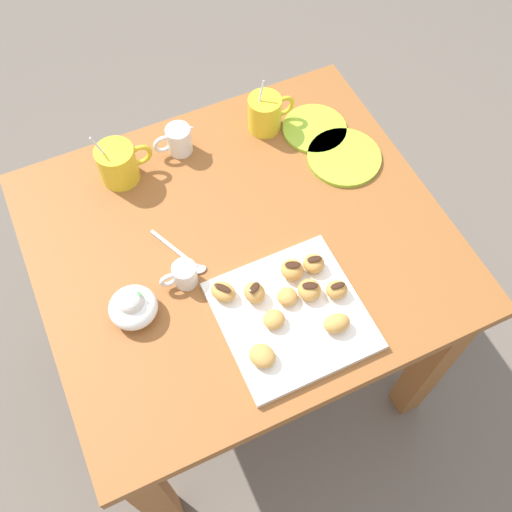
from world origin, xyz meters
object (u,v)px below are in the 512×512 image
object	(u,v)px
beignet_3	(274,319)
chocolate_sauce_pitcher	(184,274)
ice_cream_bowl	(133,306)
beignet_4	(223,292)
saucer_lime_right	(314,129)
coffee_mug_yellow_left	(118,163)
beignet_5	(292,270)
saucer_lime_left	(344,157)
beignet_9	(309,290)
dining_table	(242,270)
pastry_plate_square	(291,315)
beignet_0	(254,293)
beignet_6	(314,264)
beignet_7	(337,323)
beignet_1	(337,290)
beignet_8	(287,297)
beignet_2	(262,356)
cream_pitcher_white	(178,139)
coffee_mug_yellow_right	(266,112)

from	to	relation	value
beignet_3	chocolate_sauce_pitcher	bearing A→B (deg)	126.07
ice_cream_bowl	beignet_4	size ratio (longest dim) A/B	1.85
saucer_lime_right	chocolate_sauce_pitcher	bearing A→B (deg)	-149.64
coffee_mug_yellow_left	beignet_5	distance (m)	0.48
saucer_lime_left	beignet_4	bearing A→B (deg)	-151.43
beignet_9	coffee_mug_yellow_left	bearing A→B (deg)	118.44
dining_table	pastry_plate_square	bearing A→B (deg)	-85.82
beignet_0	beignet_5	distance (m)	0.10
beignet_6	beignet_7	world-z (taller)	beignet_7
beignet_0	beignet_1	world-z (taller)	beignet_0
beignet_8	beignet_9	size ratio (longest dim) A/B	0.87
beignet_7	beignet_1	bearing A→B (deg)	61.15
pastry_plate_square	beignet_5	size ratio (longest dim) A/B	5.80
beignet_5	beignet_7	size ratio (longest dim) A/B	0.90
coffee_mug_yellow_left	beignet_3	size ratio (longest dim) A/B	3.22
beignet_2	beignet_7	world-z (taller)	beignet_7
cream_pitcher_white	beignet_7	size ratio (longest dim) A/B	1.91
cream_pitcher_white	beignet_7	distance (m)	0.59
dining_table	ice_cream_bowl	xyz separation A→B (m)	(-0.27, -0.07, 0.18)
dining_table	pastry_plate_square	world-z (taller)	pastry_plate_square
beignet_0	beignet_3	distance (m)	0.07
saucer_lime_right	beignet_7	bearing A→B (deg)	-113.21
cream_pitcher_white	beignet_7	xyz separation A→B (m)	(0.12, -0.58, -0.01)
cream_pitcher_white	beignet_0	size ratio (longest dim) A/B	2.24
cream_pitcher_white	beignet_5	size ratio (longest dim) A/B	2.12
ice_cream_bowl	beignet_8	xyz separation A→B (m)	(0.29, -0.11, -0.00)
ice_cream_bowl	beignet_6	distance (m)	0.38
coffee_mug_yellow_left	beignet_9	distance (m)	0.53
beignet_0	beignet_6	world-z (taller)	beignet_0
pastry_plate_square	ice_cream_bowl	distance (m)	0.32
chocolate_sauce_pitcher	beignet_2	world-z (taller)	chocolate_sauce_pitcher
beignet_2	beignet_0	bearing A→B (deg)	71.63
beignet_4	beignet_9	size ratio (longest dim) A/B	1.12
chocolate_sauce_pitcher	saucer_lime_left	size ratio (longest dim) A/B	0.52
beignet_5	beignet_2	bearing A→B (deg)	-133.40
beignet_9	saucer_lime_left	bearing A→B (deg)	49.77
coffee_mug_yellow_right	beignet_5	size ratio (longest dim) A/B	2.89
beignet_7	coffee_mug_yellow_left	bearing A→B (deg)	115.72
beignet_4	beignet_9	world-z (taller)	beignet_9
saucer_lime_right	beignet_3	distance (m)	0.54
pastry_plate_square	coffee_mug_yellow_left	bearing A→B (deg)	112.11
coffee_mug_yellow_right	beignet_4	bearing A→B (deg)	-125.53
saucer_lime_left	beignet_7	xyz separation A→B (m)	(-0.24, -0.39, 0.03)
dining_table	chocolate_sauce_pitcher	xyz separation A→B (m)	(-0.15, -0.05, 0.17)
beignet_0	beignet_7	bearing A→B (deg)	-47.18
beignet_1	beignet_3	distance (m)	0.15
beignet_5	beignet_6	distance (m)	0.05
coffee_mug_yellow_right	beignet_7	world-z (taller)	coffee_mug_yellow_right
coffee_mug_yellow_left	beignet_0	size ratio (longest dim) A/B	3.10
pastry_plate_square	beignet_0	distance (m)	0.09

